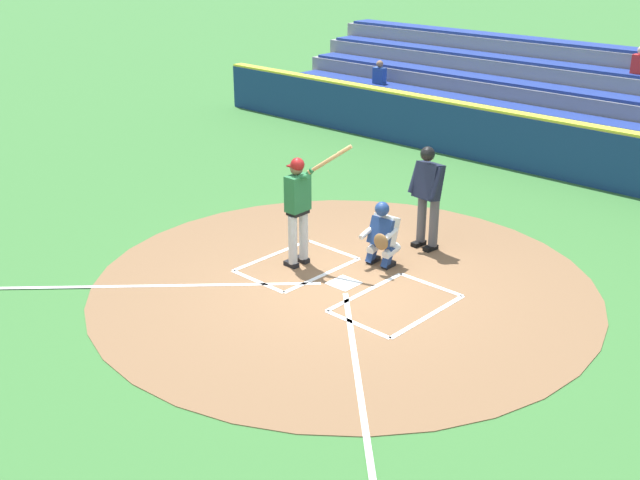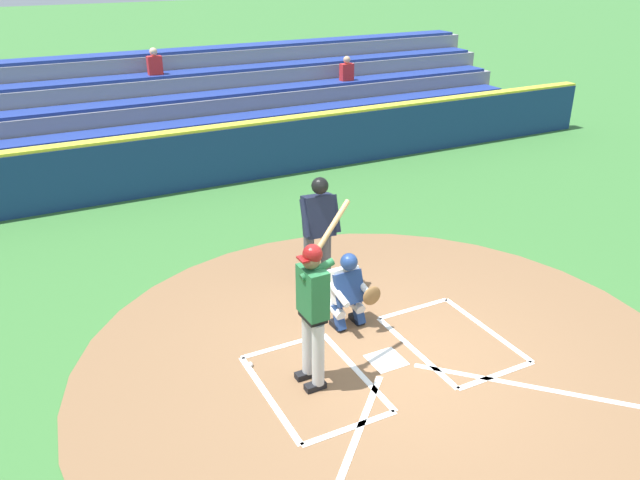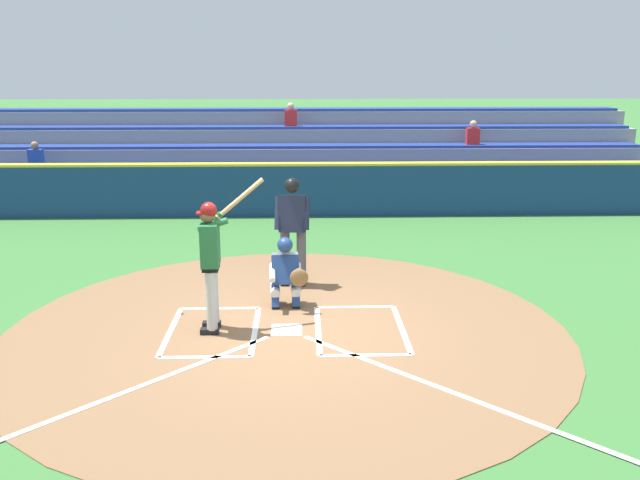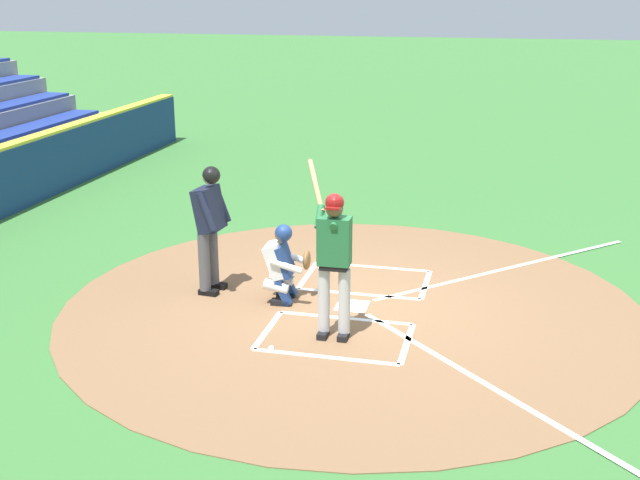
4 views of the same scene
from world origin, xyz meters
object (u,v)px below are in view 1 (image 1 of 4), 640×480
(catcher, at_px, (382,233))
(plate_umpire, at_px, (428,190))
(batter, at_px, (299,204))
(baseball, at_px, (301,243))

(catcher, relative_size, plate_umpire, 0.61)
(plate_umpire, bearing_deg, catcher, 85.03)
(batter, relative_size, baseball, 28.76)
(plate_umpire, xyz_separation_m, baseball, (1.69, 1.40, -1.04))
(batter, bearing_deg, catcher, -137.17)
(plate_umpire, relative_size, baseball, 25.20)
(catcher, relative_size, baseball, 15.27)
(batter, height_order, catcher, batter)
(catcher, bearing_deg, batter, 42.83)
(plate_umpire, height_order, baseball, plate_umpire)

